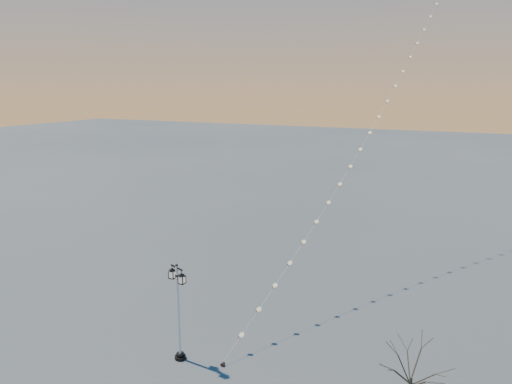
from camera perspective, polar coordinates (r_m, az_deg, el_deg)
The scene contains 3 objects.
street_lamp at distance 26.43m, azimuth -9.47°, elevation -13.73°, with size 1.36×0.85×5.62m.
bare_tree at distance 23.23m, azimuth 18.52°, elevation -19.50°, with size 2.33×2.33×3.86m.
kite_train at distance 41.74m, azimuth 15.91°, elevation 13.59°, with size 8.87×43.53×31.68m.
Camera 1 is at (10.31, -17.86, 14.85)m, focal length 32.73 mm.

